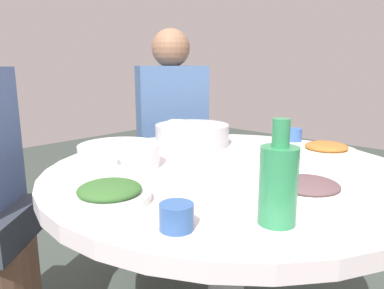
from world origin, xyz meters
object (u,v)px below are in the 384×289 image
round_dining_table (228,199)px  soup_bowl (119,156)px  dish_stirfry (326,149)px  tea_cup_near (177,217)px  stool_for_diner_right (173,217)px  green_bottle (278,182)px  tea_cup_far (294,135)px  rice_bowl (192,134)px  dish_greens (110,193)px  diner_right (172,118)px  dish_eggplant (307,188)px

round_dining_table → soup_bowl: (0.22, -0.27, 0.14)m
dish_stirfry → tea_cup_near: tea_cup_near is taller
tea_cup_near → stool_for_diner_right: (-0.83, -0.87, -0.52)m
green_bottle → tea_cup_far: bearing=-154.6°
rice_bowl → round_dining_table: bearing=61.2°
tea_cup_far → stool_for_diner_right: bearing=-80.1°
tea_cup_far → stool_for_diner_right: size_ratio=0.15×
dish_stirfry → green_bottle: green_bottle is taller
tea_cup_near → stool_for_diner_right: size_ratio=0.15×
green_bottle → stool_for_diner_right: size_ratio=0.47×
green_bottle → dish_stirfry: bearing=-165.0°
tea_cup_near → stool_for_diner_right: 1.31m
rice_bowl → dish_greens: size_ratio=1.50×
dish_stirfry → stool_for_diner_right: size_ratio=0.47×
green_bottle → diner_right: (-0.67, -1.00, -0.04)m
tea_cup_far → dish_stirfry: bearing=57.6°
tea_cup_near → tea_cup_far: (-0.94, -0.24, 0.00)m
rice_bowl → tea_cup_near: 0.79m
dish_eggplant → round_dining_table: bearing=-102.0°
tea_cup_near → tea_cup_far: bearing=-165.7°
soup_bowl → stool_for_diner_right: bearing=-147.0°
tea_cup_near → stool_for_diner_right: tea_cup_near is taller
round_dining_table → tea_cup_near: size_ratio=16.52×
dish_greens → tea_cup_near: bearing=90.2°
stool_for_diner_right → diner_right: diner_right is taller
dish_greens → tea_cup_far: tea_cup_far is taller
green_bottle → stool_for_diner_right: 1.34m
green_bottle → tea_cup_near: 0.22m
dish_stirfry → tea_cup_near: bearing=3.2°
rice_bowl → dish_stirfry: bearing=115.5°
rice_bowl → diner_right: 0.43m
soup_bowl → tea_cup_far: bearing=163.5°
dish_greens → dish_stirfry: size_ratio=0.92×
rice_bowl → green_bottle: 0.78m
tea_cup_near → diner_right: size_ratio=0.09×
dish_stirfry → dish_greens: bearing=-12.3°
rice_bowl → dish_eggplant: bearing=68.8°
dish_greens → soup_bowl: bearing=-130.7°
dish_greens → tea_cup_far: bearing=-179.0°
rice_bowl → green_bottle: (0.44, 0.64, 0.04)m
round_dining_table → soup_bowl: soup_bowl is taller
dish_eggplant → stool_for_diner_right: size_ratio=0.44×
round_dining_table → dish_eggplant: size_ratio=5.67×
dish_eggplant → dish_stirfry: bearing=-162.2°
green_bottle → tea_cup_far: size_ratio=3.20×
round_dining_table → dish_stirfry: (-0.40, 0.15, 0.12)m
green_bottle → tea_cup_far: 0.87m
dish_greens → dish_stirfry: 0.84m
dish_greens → diner_right: 1.06m
round_dining_table → stool_for_diner_right: bearing=-121.1°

